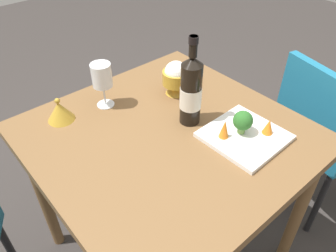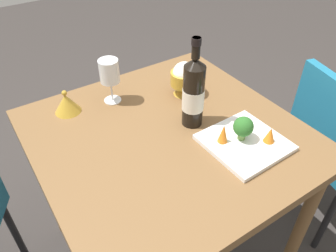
{
  "view_description": "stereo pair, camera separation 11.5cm",
  "coord_description": "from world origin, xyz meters",
  "px_view_note": "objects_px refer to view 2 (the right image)",
  "views": [
    {
      "loc": [
        -0.59,
        -0.68,
        1.51
      ],
      "look_at": [
        0.0,
        0.0,
        0.78
      ],
      "focal_mm": 35.51,
      "sensor_mm": 36.0,
      "label": 1
    },
    {
      "loc": [
        -0.49,
        -0.75,
        1.51
      ],
      "look_at": [
        0.0,
        0.0,
        0.78
      ],
      "focal_mm": 35.51,
      "sensor_mm": 36.0,
      "label": 2
    }
  ],
  "objects_px": {
    "wine_glass": "(109,72)",
    "carrot_garnish_left": "(223,133)",
    "broccoli_floret": "(243,127)",
    "rice_bowl": "(184,78)",
    "carrot_garnish_right": "(270,135)",
    "chair_near_window": "(334,142)",
    "serving_plate": "(244,143)",
    "rice_bowl_lid": "(67,103)",
    "wine_bottle": "(194,93)"
  },
  "relations": [
    {
      "from": "wine_bottle",
      "to": "carrot_garnish_right",
      "type": "relative_size",
      "value": 5.89
    },
    {
      "from": "broccoli_floret",
      "to": "chair_near_window",
      "type": "bearing_deg",
      "value": -6.87
    },
    {
      "from": "wine_bottle",
      "to": "rice_bowl_lid",
      "type": "height_order",
      "value": "wine_bottle"
    },
    {
      "from": "rice_bowl_lid",
      "to": "carrot_garnish_left",
      "type": "distance_m",
      "value": 0.6
    },
    {
      "from": "rice_bowl",
      "to": "broccoli_floret",
      "type": "xyz_separation_m",
      "value": [
        -0.01,
        -0.35,
        -0.01
      ]
    },
    {
      "from": "chair_near_window",
      "to": "carrot_garnish_left",
      "type": "bearing_deg",
      "value": -84.72
    },
    {
      "from": "serving_plate",
      "to": "carrot_garnish_right",
      "type": "height_order",
      "value": "carrot_garnish_right"
    },
    {
      "from": "wine_bottle",
      "to": "wine_glass",
      "type": "bearing_deg",
      "value": 121.83
    },
    {
      "from": "carrot_garnish_right",
      "to": "wine_bottle",
      "type": "bearing_deg",
      "value": 121.0
    },
    {
      "from": "wine_bottle",
      "to": "wine_glass",
      "type": "xyz_separation_m",
      "value": [
        -0.18,
        0.29,
        -0.0
      ]
    },
    {
      "from": "chair_near_window",
      "to": "wine_bottle",
      "type": "relative_size",
      "value": 2.57
    },
    {
      "from": "wine_glass",
      "to": "rice_bowl_lid",
      "type": "bearing_deg",
      "value": 170.57
    },
    {
      "from": "broccoli_floret",
      "to": "serving_plate",
      "type": "bearing_deg",
      "value": -83.59
    },
    {
      "from": "chair_near_window",
      "to": "wine_bottle",
      "type": "height_order",
      "value": "wine_bottle"
    },
    {
      "from": "wine_glass",
      "to": "serving_plate",
      "type": "relative_size",
      "value": 0.7
    },
    {
      "from": "broccoli_floret",
      "to": "carrot_garnish_right",
      "type": "relative_size",
      "value": 1.53
    },
    {
      "from": "wine_glass",
      "to": "carrot_garnish_left",
      "type": "height_order",
      "value": "wine_glass"
    },
    {
      "from": "chair_near_window",
      "to": "wine_glass",
      "type": "bearing_deg",
      "value": -110.08
    },
    {
      "from": "wine_bottle",
      "to": "broccoli_floret",
      "type": "xyz_separation_m",
      "value": [
        0.08,
        -0.18,
        -0.07
      ]
    },
    {
      "from": "rice_bowl",
      "to": "serving_plate",
      "type": "bearing_deg",
      "value": -91.34
    },
    {
      "from": "broccoli_floret",
      "to": "rice_bowl_lid",
      "type": "bearing_deg",
      "value": 130.95
    },
    {
      "from": "carrot_garnish_right",
      "to": "serving_plate",
      "type": "bearing_deg",
      "value": 145.3
    },
    {
      "from": "serving_plate",
      "to": "broccoli_floret",
      "type": "height_order",
      "value": "broccoli_floret"
    },
    {
      "from": "rice_bowl",
      "to": "carrot_garnish_right",
      "type": "distance_m",
      "value": 0.42
    },
    {
      "from": "rice_bowl",
      "to": "rice_bowl_lid",
      "type": "bearing_deg",
      "value": 161.8
    },
    {
      "from": "wine_bottle",
      "to": "broccoli_floret",
      "type": "bearing_deg",
      "value": -66.78
    },
    {
      "from": "rice_bowl_lid",
      "to": "serving_plate",
      "type": "distance_m",
      "value": 0.67
    },
    {
      "from": "wine_glass",
      "to": "rice_bowl",
      "type": "bearing_deg",
      "value": -23.52
    },
    {
      "from": "rice_bowl",
      "to": "serving_plate",
      "type": "xyz_separation_m",
      "value": [
        -0.01,
        -0.37,
        -0.07
      ]
    },
    {
      "from": "wine_glass",
      "to": "broccoli_floret",
      "type": "height_order",
      "value": "wine_glass"
    },
    {
      "from": "chair_near_window",
      "to": "carrot_garnish_right",
      "type": "distance_m",
      "value": 0.54
    },
    {
      "from": "rice_bowl_lid",
      "to": "chair_near_window",
      "type": "bearing_deg",
      "value": -30.06
    },
    {
      "from": "rice_bowl_lid",
      "to": "carrot_garnish_left",
      "type": "height_order",
      "value": "rice_bowl_lid"
    },
    {
      "from": "wine_glass",
      "to": "carrot_garnish_right",
      "type": "distance_m",
      "value": 0.62
    },
    {
      "from": "broccoli_floret",
      "to": "wine_glass",
      "type": "bearing_deg",
      "value": 118.73
    },
    {
      "from": "rice_bowl",
      "to": "rice_bowl_lid",
      "type": "height_order",
      "value": "rice_bowl"
    },
    {
      "from": "wine_glass",
      "to": "rice_bowl",
      "type": "xyz_separation_m",
      "value": [
        0.27,
        -0.12,
        -0.05
      ]
    },
    {
      "from": "wine_glass",
      "to": "carrot_garnish_left",
      "type": "distance_m",
      "value": 0.49
    },
    {
      "from": "wine_glass",
      "to": "rice_bowl_lid",
      "type": "distance_m",
      "value": 0.2
    },
    {
      "from": "rice_bowl_lid",
      "to": "carrot_garnish_right",
      "type": "height_order",
      "value": "rice_bowl_lid"
    },
    {
      "from": "chair_near_window",
      "to": "broccoli_floret",
      "type": "relative_size",
      "value": 9.91
    },
    {
      "from": "rice_bowl_lid",
      "to": "broccoli_floret",
      "type": "height_order",
      "value": "broccoli_floret"
    },
    {
      "from": "carrot_garnish_left",
      "to": "carrot_garnish_right",
      "type": "distance_m",
      "value": 0.16
    },
    {
      "from": "rice_bowl",
      "to": "broccoli_floret",
      "type": "height_order",
      "value": "rice_bowl"
    },
    {
      "from": "chair_near_window",
      "to": "serving_plate",
      "type": "height_order",
      "value": "chair_near_window"
    },
    {
      "from": "chair_near_window",
      "to": "rice_bowl",
      "type": "xyz_separation_m",
      "value": [
        -0.53,
        0.41,
        0.29
      ]
    },
    {
      "from": "carrot_garnish_right",
      "to": "rice_bowl",
      "type": "bearing_deg",
      "value": 97.82
    },
    {
      "from": "chair_near_window",
      "to": "rice_bowl",
      "type": "bearing_deg",
      "value": -114.5
    },
    {
      "from": "rice_bowl",
      "to": "carrot_garnish_right",
      "type": "xyz_separation_m",
      "value": [
        0.06,
        -0.41,
        -0.03
      ]
    },
    {
      "from": "rice_bowl_lid",
      "to": "broccoli_floret",
      "type": "distance_m",
      "value": 0.66
    }
  ]
}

